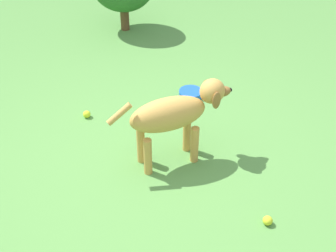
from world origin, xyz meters
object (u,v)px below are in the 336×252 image
at_px(tennis_ball_0, 87,114).
at_px(tennis_ball_1, 268,221).
at_px(water_bowl, 191,94).
at_px(dog, 175,114).

relative_size(tennis_ball_0, tennis_ball_1, 1.00).
bearing_deg(tennis_ball_1, water_bowl, 116.95).
height_order(dog, water_bowl, dog).
xyz_separation_m(tennis_ball_0, water_bowl, (0.85, 0.51, -0.00)).
distance_m(tennis_ball_1, water_bowl, 1.62).
bearing_deg(water_bowl, dog, -89.14).
bearing_deg(dog, water_bowl, 58.00).
xyz_separation_m(dog, tennis_ball_1, (0.72, -0.53, -0.40)).
xyz_separation_m(tennis_ball_1, water_bowl, (-0.73, 1.44, -0.00)).
bearing_deg(dog, tennis_ball_1, -69.27).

